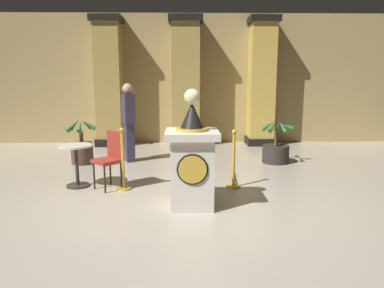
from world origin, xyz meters
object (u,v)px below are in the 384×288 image
object	(u,v)px
stanchion_near	(233,168)
stanchion_far	(123,168)
potted_palm_left	(82,149)
cafe_table	(77,160)
potted_palm_right	(276,151)
bystander_guest	(129,120)
pedestal_clock	(192,161)
cafe_chair_red	(111,155)

from	to	relation	value
stanchion_near	stanchion_far	world-z (taller)	stanchion_far
stanchion_near	potted_palm_left	distance (m)	3.54
stanchion_near	stanchion_far	xyz separation A→B (m)	(-1.85, -0.09, 0.02)
potted_palm_left	cafe_table	bearing A→B (deg)	-77.08
stanchion_far	potted_palm_right	bearing A→B (deg)	31.90
stanchion_far	potted_palm_left	xyz separation A→B (m)	(-1.21, 1.88, -0.04)
stanchion_far	cafe_table	world-z (taller)	stanchion_far
stanchion_near	bystander_guest	xyz separation A→B (m)	(-2.06, 2.00, 0.58)
pedestal_clock	potted_palm_left	distance (m)	3.58
pedestal_clock	stanchion_near	bearing A→B (deg)	51.45
pedestal_clock	cafe_table	size ratio (longest dim) A/B	2.33
stanchion_near	cafe_chair_red	distance (m)	2.08
stanchion_far	bystander_guest	distance (m)	2.17
stanchion_near	potted_palm_right	size ratio (longest dim) A/B	1.01
potted_palm_left	bystander_guest	bearing A→B (deg)	11.49
stanchion_far	cafe_table	distance (m)	0.84
stanchion_near	stanchion_far	size ratio (longest dim) A/B	0.95
stanchion_far	cafe_table	xyz separation A→B (m)	(-0.82, 0.19, 0.10)
pedestal_clock	cafe_chair_red	xyz separation A→B (m)	(-1.34, 0.91, -0.10)
stanchion_far	bystander_guest	bearing A→B (deg)	95.73
potted_palm_right	stanchion_near	bearing A→B (deg)	-123.22
potted_palm_right	cafe_table	distance (m)	4.20
potted_palm_right	bystander_guest	world-z (taller)	bystander_guest
pedestal_clock	potted_palm_right	bearing A→B (deg)	54.91
bystander_guest	cafe_table	distance (m)	2.04
cafe_table	cafe_chair_red	xyz separation A→B (m)	(0.60, -0.10, 0.11)
stanchion_far	cafe_table	bearing A→B (deg)	167.04
pedestal_clock	potted_palm_right	world-z (taller)	pedestal_clock
stanchion_near	potted_palm_left	xyz separation A→B (m)	(-3.05, 1.79, -0.02)
pedestal_clock	potted_palm_left	world-z (taller)	pedestal_clock
pedestal_clock	stanchion_near	xyz separation A→B (m)	(0.72, 0.90, -0.33)
pedestal_clock	stanchion_far	world-z (taller)	pedestal_clock
potted_palm_right	bystander_guest	size ratio (longest dim) A/B	0.57
bystander_guest	potted_palm_left	bearing A→B (deg)	-168.51
stanchion_far	potted_palm_left	bearing A→B (deg)	122.66
bystander_guest	cafe_chair_red	size ratio (longest dim) A/B	1.80
stanchion_far	cafe_chair_red	xyz separation A→B (m)	(-0.21, 0.09, 0.21)
potted_palm_right	bystander_guest	distance (m)	3.30
potted_palm_right	cafe_chair_red	xyz separation A→B (m)	(-3.24, -1.79, 0.30)
stanchion_near	cafe_chair_red	xyz separation A→B (m)	(-2.06, 0.00, 0.23)
potted_palm_right	cafe_chair_red	distance (m)	3.71
stanchion_near	bystander_guest	size ratio (longest dim) A/B	0.58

